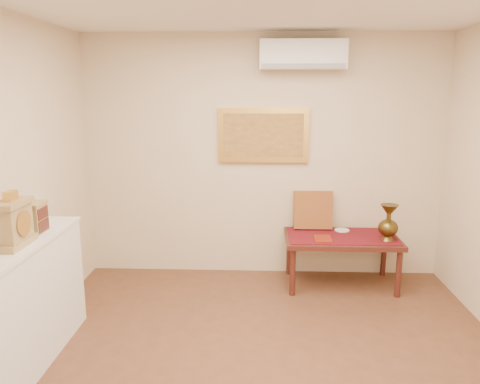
{
  "coord_description": "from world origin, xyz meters",
  "views": [
    {
      "loc": [
        -0.05,
        -2.96,
        2.08
      ],
      "look_at": [
        -0.22,
        1.15,
        1.19
      ],
      "focal_mm": 35.0,
      "sensor_mm": 36.0,
      "label": 1
    }
  ],
  "objects_px": {
    "brass_urn_tall": "(389,219)",
    "wooden_chest": "(34,218)",
    "low_table": "(341,242)",
    "display_ledge": "(6,321)",
    "mantel_clock": "(14,223)"
  },
  "relations": [
    {
      "from": "brass_urn_tall",
      "to": "wooden_chest",
      "type": "distance_m",
      "value": 3.36
    },
    {
      "from": "brass_urn_tall",
      "to": "wooden_chest",
      "type": "relative_size",
      "value": 1.9
    },
    {
      "from": "low_table",
      "to": "display_ledge",
      "type": "bearing_deg",
      "value": -144.9
    },
    {
      "from": "brass_urn_tall",
      "to": "display_ledge",
      "type": "bearing_deg",
      "value": -150.72
    },
    {
      "from": "display_ledge",
      "to": "wooden_chest",
      "type": "relative_size",
      "value": 8.28
    },
    {
      "from": "wooden_chest",
      "to": "mantel_clock",
      "type": "bearing_deg",
      "value": -86.77
    },
    {
      "from": "wooden_chest",
      "to": "brass_urn_tall",
      "type": "bearing_deg",
      "value": 21.52
    },
    {
      "from": "brass_urn_tall",
      "to": "display_ledge",
      "type": "relative_size",
      "value": 0.23
    },
    {
      "from": "brass_urn_tall",
      "to": "wooden_chest",
      "type": "height_order",
      "value": "wooden_chest"
    },
    {
      "from": "display_ledge",
      "to": "low_table",
      "type": "bearing_deg",
      "value": 35.1
    },
    {
      "from": "display_ledge",
      "to": "low_table",
      "type": "relative_size",
      "value": 1.68
    },
    {
      "from": "display_ledge",
      "to": "mantel_clock",
      "type": "height_order",
      "value": "mantel_clock"
    },
    {
      "from": "low_table",
      "to": "wooden_chest",
      "type": "bearing_deg",
      "value": -153.03
    },
    {
      "from": "wooden_chest",
      "to": "low_table",
      "type": "distance_m",
      "value": 3.06
    },
    {
      "from": "brass_urn_tall",
      "to": "mantel_clock",
      "type": "xyz_separation_m",
      "value": [
        -3.1,
        -1.56,
        0.37
      ]
    }
  ]
}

